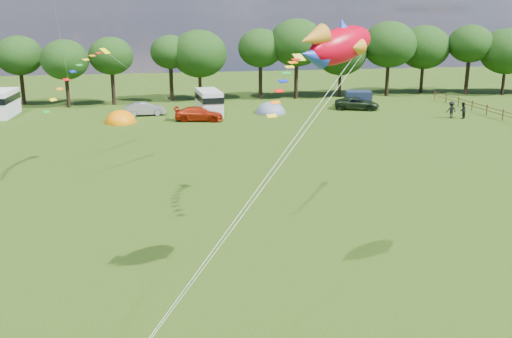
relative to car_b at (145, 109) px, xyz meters
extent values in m
plane|color=black|center=(5.31, -45.91, -0.72)|extent=(180.00, 180.00, 0.00)
cylinder|color=black|center=(-14.72, 10.41, 1.23)|extent=(0.47, 0.47, 3.90)
ellipsoid|color=black|center=(-14.72, 10.41, 5.27)|extent=(5.58, 5.58, 4.74)
cylinder|color=black|center=(-9.05, 7.36, 1.05)|extent=(0.44, 0.44, 3.56)
ellipsoid|color=black|center=(-9.05, 7.36, 4.92)|extent=(5.56, 5.56, 4.73)
cylinder|color=black|center=(-3.78, 8.32, 1.25)|extent=(0.47, 0.47, 3.95)
ellipsoid|color=black|center=(-3.78, 8.32, 5.23)|extent=(5.33, 5.33, 4.53)
cylinder|color=black|center=(3.39, 10.12, 1.44)|extent=(0.50, 0.50, 4.33)
ellipsoid|color=black|center=(3.39, 10.12, 5.47)|extent=(4.95, 4.95, 4.21)
cylinder|color=black|center=(7.01, 9.66, 0.93)|extent=(0.43, 0.43, 3.31)
ellipsoid|color=black|center=(7.01, 9.66, 5.23)|extent=(7.03, 7.03, 5.98)
cylinder|color=black|center=(14.97, 9.89, 1.46)|extent=(0.50, 0.50, 4.36)
ellipsoid|color=black|center=(14.97, 9.89, 5.83)|extent=(5.84, 5.84, 4.97)
cylinder|color=black|center=(19.56, 9.01, 1.55)|extent=(0.51, 0.51, 4.55)
ellipsoid|color=black|center=(19.56, 9.01, 6.51)|extent=(7.15, 7.15, 6.08)
cylinder|color=black|center=(25.80, 9.72, 0.88)|extent=(0.42, 0.42, 3.21)
ellipsoid|color=black|center=(25.80, 9.72, 5.07)|extent=(6.90, 6.90, 5.86)
cylinder|color=black|center=(32.29, 9.05, 1.36)|extent=(0.48, 0.48, 4.17)
ellipsoid|color=black|center=(32.29, 9.05, 6.13)|extent=(7.16, 7.16, 6.09)
cylinder|color=black|center=(38.28, 10.98, 1.11)|extent=(0.45, 0.45, 3.66)
ellipsoid|color=black|center=(38.28, 10.98, 5.58)|extent=(7.05, 7.05, 5.99)
cylinder|color=black|center=(43.72, 8.46, 1.60)|extent=(0.52, 0.52, 4.65)
ellipsoid|color=black|center=(43.72, 8.46, 6.16)|extent=(5.96, 5.96, 5.06)
cylinder|color=black|center=(48.47, 7.13, 0.87)|extent=(0.42, 0.42, 3.19)
ellipsoid|color=black|center=(48.47, 7.13, 5.17)|extent=(7.23, 7.23, 6.14)
cylinder|color=#472D19|center=(37.31, -9.91, -0.12)|extent=(0.12, 0.12, 1.20)
cylinder|color=#472D19|center=(37.31, -11.41, 0.23)|extent=(0.08, 3.00, 0.08)
cylinder|color=#472D19|center=(37.31, -11.41, -0.17)|extent=(0.08, 3.00, 0.08)
cylinder|color=#472D19|center=(37.31, -6.91, -0.12)|extent=(0.12, 0.12, 1.20)
cylinder|color=#472D19|center=(37.31, -8.41, 0.23)|extent=(0.08, 3.00, 0.08)
cylinder|color=#472D19|center=(37.31, -8.41, -0.17)|extent=(0.08, 3.00, 0.08)
cylinder|color=#472D19|center=(37.31, -3.91, -0.12)|extent=(0.12, 0.12, 1.20)
cylinder|color=#472D19|center=(37.31, -5.41, 0.23)|extent=(0.08, 3.00, 0.08)
cylinder|color=#472D19|center=(37.31, -5.41, -0.17)|extent=(0.08, 3.00, 0.08)
cylinder|color=#472D19|center=(37.31, -0.91, -0.12)|extent=(0.12, 0.12, 1.20)
cylinder|color=#472D19|center=(37.31, -2.41, 0.23)|extent=(0.08, 3.00, 0.08)
cylinder|color=#472D19|center=(37.31, -2.41, -0.17)|extent=(0.08, 3.00, 0.08)
cylinder|color=#472D19|center=(37.31, 2.09, -0.12)|extent=(0.12, 0.12, 1.20)
cylinder|color=#472D19|center=(37.31, 0.59, 0.23)|extent=(0.08, 3.00, 0.08)
cylinder|color=#472D19|center=(37.31, 0.59, -0.17)|extent=(0.08, 3.00, 0.08)
cylinder|color=#472D19|center=(37.31, 5.09, -0.12)|extent=(0.12, 0.12, 1.20)
cylinder|color=#472D19|center=(37.31, 3.59, 0.23)|extent=(0.08, 3.00, 0.08)
cylinder|color=#472D19|center=(37.31, 3.59, -0.17)|extent=(0.08, 3.00, 0.08)
imported|color=gray|center=(0.00, 0.00, 0.00)|extent=(4.20, 1.81, 1.45)
imported|color=#9E2008|center=(5.56, -4.26, 0.01)|extent=(5.25, 3.06, 1.48)
imported|color=black|center=(24.44, -0.66, -0.01)|extent=(5.75, 4.09, 1.43)
cube|color=white|center=(-15.42, 2.48, 0.70)|extent=(2.81, 5.83, 2.84)
cube|color=black|center=(-15.42, 2.48, 1.27)|extent=(2.87, 5.95, 0.67)
cylinder|color=black|center=(-15.30, 4.26, -0.32)|extent=(0.82, 0.35, 0.80)
cube|color=silver|center=(7.04, -0.52, 0.63)|extent=(2.68, 5.55, 2.70)
cube|color=black|center=(7.04, -0.52, 1.18)|extent=(2.73, 5.66, 0.64)
cylinder|color=black|center=(7.17, -2.22, -0.34)|extent=(0.78, 0.33, 0.76)
cylinder|color=black|center=(6.92, 1.17, -0.34)|extent=(0.78, 0.33, 0.76)
ellipsoid|color=orange|center=(-2.55, -3.72, -0.70)|extent=(3.12, 3.59, 2.57)
cylinder|color=orange|center=(-2.55, -3.72, -0.68)|extent=(3.28, 3.28, 0.08)
ellipsoid|color=slate|center=(13.95, -1.20, -0.70)|extent=(3.29, 3.79, 2.57)
cylinder|color=slate|center=(13.95, -1.20, -0.68)|extent=(3.46, 3.46, 0.08)
cube|color=#162032|center=(25.33, 1.31, 0.22)|extent=(3.52, 3.10, 1.89)
ellipsoid|color=#C60015|center=(7.53, -43.07, 9.36)|extent=(3.51, 2.62, 1.91)
ellipsoid|color=yellow|center=(7.53, -43.07, 9.21)|extent=(2.19, 1.62, 1.05)
cone|color=orange|center=(6.25, -43.74, 9.66)|extent=(1.43, 1.28, 1.01)
cone|color=#1D3DB1|center=(6.25, -43.74, 9.06)|extent=(1.43, 1.28, 1.01)
cone|color=#1D3DB1|center=(7.62, -43.03, 9.98)|extent=(1.01, 1.08, 0.85)
sphere|color=white|center=(8.38, -42.24, 9.54)|extent=(0.32, 0.32, 0.32)
sphere|color=black|center=(8.43, -42.16, 9.54)|extent=(0.16, 0.16, 0.16)
cube|color=#FEFF00|center=(-2.43, -21.52, 7.82)|extent=(0.78, 0.81, 0.38)
cube|color=red|center=(-2.84, -21.97, 7.71)|extent=(0.49, 0.61, 0.11)
cube|color=orange|center=(-3.24, -22.42, 7.57)|extent=(0.49, 0.61, 0.12)
cube|color=yellow|center=(-3.65, -22.87, 7.34)|extent=(0.49, 0.60, 0.13)
cube|color=#198C1E|center=(-4.05, -23.32, 7.03)|extent=(0.48, 0.60, 0.14)
cube|color=#0C1EB2|center=(-4.46, -23.77, 6.64)|extent=(0.48, 0.60, 0.15)
cube|color=red|center=(-4.86, -24.22, 6.17)|extent=(0.47, 0.60, 0.16)
cube|color=orange|center=(-5.27, -24.67, 5.63)|extent=(0.47, 0.59, 0.17)
cube|color=yellow|center=(-5.67, -25.12, 5.00)|extent=(0.46, 0.59, 0.17)
cube|color=#198C1E|center=(-6.08, -25.57, 4.29)|extent=(0.46, 0.59, 0.18)
cube|color=yellow|center=(9.03, -31.56, 7.99)|extent=(0.79, 0.74, 0.38)
cube|color=red|center=(8.71, -32.10, 7.92)|extent=(0.62, 0.44, 0.11)
cube|color=orange|center=(8.40, -32.64, 7.81)|extent=(0.62, 0.44, 0.12)
cube|color=yellow|center=(8.08, -33.18, 7.61)|extent=(0.61, 0.44, 0.13)
cube|color=#198C1E|center=(7.77, -33.72, 7.34)|extent=(0.61, 0.43, 0.14)
cube|color=#0C1EB2|center=(7.45, -34.26, 6.99)|extent=(0.61, 0.43, 0.15)
cube|color=red|center=(7.14, -34.80, 6.56)|extent=(0.61, 0.43, 0.16)
cube|color=orange|center=(6.82, -35.34, 6.05)|extent=(0.61, 0.42, 0.17)
cube|color=yellow|center=(6.51, -35.88, 5.45)|extent=(0.60, 0.41, 0.17)
imported|color=black|center=(33.58, -8.21, 0.16)|extent=(1.01, 0.95, 1.78)
imported|color=black|center=(32.49, -7.79, 0.19)|extent=(1.24, 0.69, 1.82)
camera|label=1|loc=(0.42, -63.71, 10.65)|focal=40.00mm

